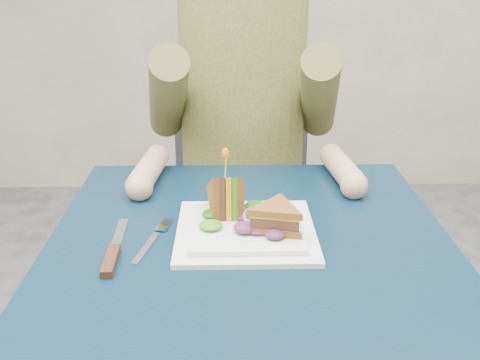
{
  "coord_description": "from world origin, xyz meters",
  "views": [
    {
      "loc": [
        -0.04,
        -0.94,
        1.22
      ],
      "look_at": [
        -0.02,
        0.05,
        0.82
      ],
      "focal_mm": 42.0,
      "sensor_mm": 36.0,
      "label": 1
    }
  ],
  "objects_px": {
    "sandwich_flat": "(276,218)",
    "sandwich_upright": "(226,198)",
    "fork": "(152,241)",
    "plate": "(246,230)",
    "table": "(249,271)",
    "diner": "(243,78)",
    "chair": "(242,190)",
    "knife": "(112,256)"
  },
  "relations": [
    {
      "from": "table",
      "to": "plate",
      "type": "bearing_deg",
      "value": 169.77
    },
    {
      "from": "sandwich_flat",
      "to": "fork",
      "type": "height_order",
      "value": "sandwich_flat"
    },
    {
      "from": "table",
      "to": "fork",
      "type": "distance_m",
      "value": 0.2
    },
    {
      "from": "diner",
      "to": "plate",
      "type": "height_order",
      "value": "diner"
    },
    {
      "from": "chair",
      "to": "plate",
      "type": "bearing_deg",
      "value": -90.65
    },
    {
      "from": "sandwich_flat",
      "to": "sandwich_upright",
      "type": "xyz_separation_m",
      "value": [
        -0.09,
        0.07,
        0.01
      ]
    },
    {
      "from": "chair",
      "to": "plate",
      "type": "relative_size",
      "value": 3.58
    },
    {
      "from": "table",
      "to": "sandwich_upright",
      "type": "height_order",
      "value": "sandwich_upright"
    },
    {
      "from": "chair",
      "to": "fork",
      "type": "height_order",
      "value": "chair"
    },
    {
      "from": "knife",
      "to": "table",
      "type": "bearing_deg",
      "value": 19.71
    },
    {
      "from": "knife",
      "to": "diner",
      "type": "bearing_deg",
      "value": 69.09
    },
    {
      "from": "sandwich_upright",
      "to": "knife",
      "type": "height_order",
      "value": "sandwich_upright"
    },
    {
      "from": "sandwich_flat",
      "to": "fork",
      "type": "bearing_deg",
      "value": -179.16
    },
    {
      "from": "sandwich_flat",
      "to": "sandwich_upright",
      "type": "height_order",
      "value": "sandwich_upright"
    },
    {
      "from": "chair",
      "to": "knife",
      "type": "relative_size",
      "value": 4.2
    },
    {
      "from": "diner",
      "to": "sandwich_upright",
      "type": "xyz_separation_m",
      "value": [
        -0.04,
        -0.5,
        -0.13
      ]
    },
    {
      "from": "plate",
      "to": "sandwich_upright",
      "type": "bearing_deg",
      "value": 129.52
    },
    {
      "from": "sandwich_upright",
      "to": "fork",
      "type": "bearing_deg",
      "value": -151.8
    },
    {
      "from": "chair",
      "to": "plate",
      "type": "height_order",
      "value": "chair"
    },
    {
      "from": "table",
      "to": "diner",
      "type": "xyz_separation_m",
      "value": [
        -0.0,
        0.55,
        0.26
      ]
    },
    {
      "from": "plate",
      "to": "sandwich_flat",
      "type": "distance_m",
      "value": 0.07
    },
    {
      "from": "fork",
      "to": "sandwich_flat",
      "type": "bearing_deg",
      "value": 0.84
    },
    {
      "from": "diner",
      "to": "plate",
      "type": "bearing_deg",
      "value": -90.79
    },
    {
      "from": "diner",
      "to": "fork",
      "type": "relative_size",
      "value": 4.2
    },
    {
      "from": "sandwich_upright",
      "to": "fork",
      "type": "distance_m",
      "value": 0.16
    },
    {
      "from": "sandwich_flat",
      "to": "table",
      "type": "bearing_deg",
      "value": 153.54
    },
    {
      "from": "knife",
      "to": "fork",
      "type": "bearing_deg",
      "value": 44.61
    },
    {
      "from": "chair",
      "to": "plate",
      "type": "xyz_separation_m",
      "value": [
        -0.01,
        -0.66,
        0.2
      ]
    },
    {
      "from": "diner",
      "to": "knife",
      "type": "xyz_separation_m",
      "value": [
        -0.24,
        -0.63,
        -0.18
      ]
    },
    {
      "from": "diner",
      "to": "fork",
      "type": "height_order",
      "value": "diner"
    },
    {
      "from": "sandwich_flat",
      "to": "sandwich_upright",
      "type": "relative_size",
      "value": 1.06
    },
    {
      "from": "fork",
      "to": "table",
      "type": "bearing_deg",
      "value": 8.47
    },
    {
      "from": "diner",
      "to": "fork",
      "type": "xyz_separation_m",
      "value": [
        -0.18,
        -0.57,
        -0.18
      ]
    },
    {
      "from": "chair",
      "to": "knife",
      "type": "height_order",
      "value": "chair"
    },
    {
      "from": "chair",
      "to": "diner",
      "type": "bearing_deg",
      "value": -90.0
    },
    {
      "from": "sandwich_upright",
      "to": "fork",
      "type": "xyz_separation_m",
      "value": [
        -0.14,
        -0.07,
        -0.05
      ]
    },
    {
      "from": "plate",
      "to": "sandwich_flat",
      "type": "height_order",
      "value": "sandwich_flat"
    },
    {
      "from": "sandwich_flat",
      "to": "sandwich_upright",
      "type": "bearing_deg",
      "value": 142.77
    },
    {
      "from": "table",
      "to": "plate",
      "type": "relative_size",
      "value": 2.88
    },
    {
      "from": "plate",
      "to": "sandwich_flat",
      "type": "relative_size",
      "value": 1.88
    },
    {
      "from": "table",
      "to": "sandwich_flat",
      "type": "bearing_deg",
      "value": -26.46
    },
    {
      "from": "chair",
      "to": "diner",
      "type": "height_order",
      "value": "diner"
    }
  ]
}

